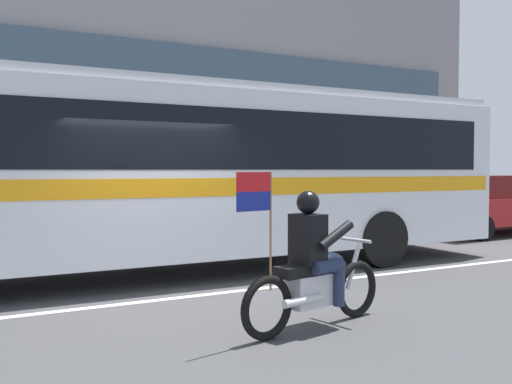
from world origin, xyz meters
The scene contains 6 objects.
ground_plane centered at (0.00, 0.00, 0.00)m, with size 60.00×60.00×0.00m, color #3D3D3F.
sidewalk_curb centered at (0.00, 5.10, 0.07)m, with size 28.00×3.80×0.15m, color #A39E93.
lane_center_stripe centered at (0.00, -0.60, 0.00)m, with size 26.60×0.14×0.01m, color silver.
transit_bus centered at (0.98, 1.19, 1.88)m, with size 12.27×2.64×3.22m.
motorcycle_with_rider centered at (1.01, -2.73, 0.67)m, with size 2.16×0.77×1.78m.
parked_sedan_curbside centered at (10.53, 2.58, 0.85)m, with size 4.82×2.01×1.64m.
Camera 1 is at (-2.49, -7.94, 1.80)m, focal length 39.07 mm.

